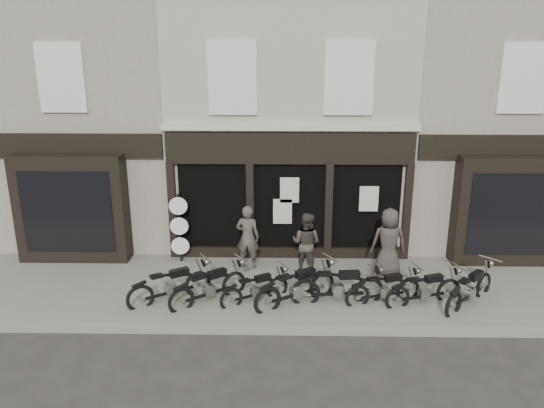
{
  "coord_description": "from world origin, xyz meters",
  "views": [
    {
      "loc": [
        -0.23,
        -11.95,
        6.39
      ],
      "look_at": [
        -0.48,
        1.6,
        2.2
      ],
      "focal_mm": 35.0,
      "sensor_mm": 36.0,
      "label": 1
    }
  ],
  "objects_px": {
    "motorcycle_5": "(384,291)",
    "motorcycle_6": "(424,292)",
    "motorcycle_4": "(339,289)",
    "man_right": "(389,242)",
    "motorcycle_2": "(256,291)",
    "man_left": "(248,237)",
    "motorcycle_3": "(297,290)",
    "motorcycle_7": "(470,292)",
    "motorcycle_0": "(171,288)",
    "motorcycle_1": "(209,289)",
    "man_centre": "(306,243)",
    "advert_sign_post": "(180,231)"
  },
  "relations": [
    {
      "from": "motorcycle_0",
      "to": "advert_sign_post",
      "type": "distance_m",
      "value": 2.5
    },
    {
      "from": "motorcycle_3",
      "to": "advert_sign_post",
      "type": "distance_m",
      "value": 4.23
    },
    {
      "from": "motorcycle_1",
      "to": "man_centre",
      "type": "height_order",
      "value": "man_centre"
    },
    {
      "from": "motorcycle_5",
      "to": "motorcycle_6",
      "type": "bearing_deg",
      "value": -21.41
    },
    {
      "from": "motorcycle_2",
      "to": "man_right",
      "type": "height_order",
      "value": "man_right"
    },
    {
      "from": "motorcycle_1",
      "to": "motorcycle_6",
      "type": "xyz_separation_m",
      "value": [
        5.37,
        -0.01,
        -0.02
      ]
    },
    {
      "from": "man_left",
      "to": "man_right",
      "type": "bearing_deg",
      "value": -177.21
    },
    {
      "from": "motorcycle_3",
      "to": "motorcycle_4",
      "type": "distance_m",
      "value": 1.05
    },
    {
      "from": "motorcycle_3",
      "to": "man_right",
      "type": "bearing_deg",
      "value": 1.22
    },
    {
      "from": "motorcycle_7",
      "to": "advert_sign_post",
      "type": "xyz_separation_m",
      "value": [
        -7.65,
        2.47,
        0.64
      ]
    },
    {
      "from": "motorcycle_7",
      "to": "motorcycle_0",
      "type": "bearing_deg",
      "value": 135.32
    },
    {
      "from": "man_centre",
      "to": "advert_sign_post",
      "type": "xyz_separation_m",
      "value": [
        -3.66,
        0.69,
        0.06
      ]
    },
    {
      "from": "man_centre",
      "to": "motorcycle_3",
      "type": "bearing_deg",
      "value": 104.94
    },
    {
      "from": "motorcycle_3",
      "to": "motorcycle_1",
      "type": "bearing_deg",
      "value": 146.53
    },
    {
      "from": "motorcycle_4",
      "to": "advert_sign_post",
      "type": "relative_size",
      "value": 1.09
    },
    {
      "from": "motorcycle_1",
      "to": "motorcycle_6",
      "type": "relative_size",
      "value": 0.93
    },
    {
      "from": "motorcycle_4",
      "to": "motorcycle_6",
      "type": "bearing_deg",
      "value": -5.83
    },
    {
      "from": "motorcycle_0",
      "to": "motorcycle_4",
      "type": "distance_m",
      "value": 4.21
    },
    {
      "from": "motorcycle_4",
      "to": "motorcycle_1",
      "type": "bearing_deg",
      "value": 174.9
    },
    {
      "from": "motorcycle_1",
      "to": "motorcycle_7",
      "type": "distance_m",
      "value": 6.48
    },
    {
      "from": "motorcycle_1",
      "to": "motorcycle_5",
      "type": "relative_size",
      "value": 0.95
    },
    {
      "from": "motorcycle_0",
      "to": "motorcycle_7",
      "type": "distance_m",
      "value": 7.46
    },
    {
      "from": "man_centre",
      "to": "man_right",
      "type": "relative_size",
      "value": 0.91
    },
    {
      "from": "motorcycle_5",
      "to": "motorcycle_7",
      "type": "xyz_separation_m",
      "value": [
        2.1,
        -0.08,
        0.03
      ]
    },
    {
      "from": "motorcycle_2",
      "to": "motorcycle_5",
      "type": "height_order",
      "value": "motorcycle_5"
    },
    {
      "from": "motorcycle_4",
      "to": "motorcycle_5",
      "type": "xyz_separation_m",
      "value": [
        1.15,
        0.05,
        -0.06
      ]
    },
    {
      "from": "advert_sign_post",
      "to": "man_centre",
      "type": "bearing_deg",
      "value": -16.4
    },
    {
      "from": "motorcycle_2",
      "to": "man_left",
      "type": "bearing_deg",
      "value": 68.57
    },
    {
      "from": "motorcycle_4",
      "to": "man_right",
      "type": "bearing_deg",
      "value": 41.72
    },
    {
      "from": "motorcycle_0",
      "to": "man_right",
      "type": "bearing_deg",
      "value": -17.16
    },
    {
      "from": "motorcycle_5",
      "to": "motorcycle_7",
      "type": "bearing_deg",
      "value": -19.37
    },
    {
      "from": "motorcycle_7",
      "to": "man_left",
      "type": "distance_m",
      "value": 6.05
    },
    {
      "from": "motorcycle_6",
      "to": "advert_sign_post",
      "type": "relative_size",
      "value": 0.94
    },
    {
      "from": "motorcycle_3",
      "to": "motorcycle_6",
      "type": "distance_m",
      "value": 3.18
    },
    {
      "from": "man_left",
      "to": "man_centre",
      "type": "height_order",
      "value": "man_left"
    },
    {
      "from": "motorcycle_4",
      "to": "motorcycle_3",
      "type": "bearing_deg",
      "value": 178.16
    },
    {
      "from": "advert_sign_post",
      "to": "motorcycle_4",
      "type": "bearing_deg",
      "value": -34.82
    },
    {
      "from": "motorcycle_2",
      "to": "man_left",
      "type": "xyz_separation_m",
      "value": [
        -0.32,
        2.04,
        0.68
      ]
    },
    {
      "from": "motorcycle_2",
      "to": "motorcycle_6",
      "type": "relative_size",
      "value": 0.85
    },
    {
      "from": "motorcycle_2",
      "to": "motorcycle_5",
      "type": "bearing_deg",
      "value": -30.0
    },
    {
      "from": "motorcycle_2",
      "to": "motorcycle_7",
      "type": "xyz_separation_m",
      "value": [
        5.32,
        -0.06,
        0.06
      ]
    },
    {
      "from": "motorcycle_0",
      "to": "advert_sign_post",
      "type": "xyz_separation_m",
      "value": [
        -0.19,
        2.41,
        0.63
      ]
    },
    {
      "from": "motorcycle_3",
      "to": "motorcycle_7",
      "type": "xyz_separation_m",
      "value": [
        4.3,
        0.04,
        -0.03
      ]
    },
    {
      "from": "motorcycle_5",
      "to": "man_right",
      "type": "xyz_separation_m",
      "value": [
        0.37,
        1.57,
        0.7
      ]
    },
    {
      "from": "man_centre",
      "to": "man_right",
      "type": "height_order",
      "value": "man_right"
    },
    {
      "from": "motorcycle_1",
      "to": "man_right",
      "type": "relative_size",
      "value": 0.98
    },
    {
      "from": "motorcycle_1",
      "to": "man_centre",
      "type": "bearing_deg",
      "value": -2.53
    },
    {
      "from": "motorcycle_0",
      "to": "motorcycle_1",
      "type": "xyz_separation_m",
      "value": [
        0.98,
        -0.05,
        -0.0
      ]
    },
    {
      "from": "motorcycle_0",
      "to": "man_right",
      "type": "xyz_separation_m",
      "value": [
        5.72,
        1.58,
        0.66
      ]
    },
    {
      "from": "motorcycle_4",
      "to": "man_centre",
      "type": "height_order",
      "value": "man_centre"
    }
  ]
}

